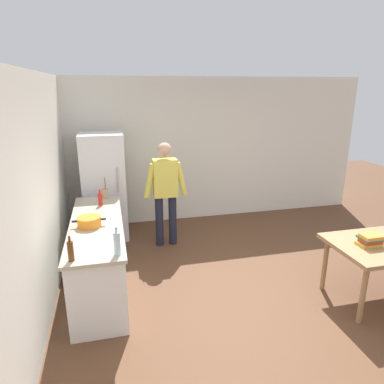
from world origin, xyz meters
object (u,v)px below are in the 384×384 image
(utensil_jar, at_px, (105,193))
(bottle_sauce_red, at_px, (100,199))
(person, at_px, (165,188))
(book_stack, at_px, (370,240))
(cooking_pot, at_px, (89,222))
(refrigerator, at_px, (104,187))
(bottle_beer_brown, at_px, (71,251))
(bottle_water_clear, at_px, (117,243))

(utensil_jar, bearing_deg, bottle_sauce_red, -99.78)
(person, relative_size, book_stack, 6.20)
(cooking_pot, height_order, book_stack, cooking_pot)
(cooking_pot, distance_m, utensil_jar, 1.12)
(book_stack, bearing_deg, bottle_sauce_red, 150.16)
(refrigerator, height_order, bottle_sauce_red, refrigerator)
(book_stack, bearing_deg, refrigerator, 137.96)
(bottle_sauce_red, relative_size, bottle_beer_brown, 0.92)
(bottle_sauce_red, relative_size, bottle_water_clear, 0.80)
(refrigerator, bearing_deg, bottle_sauce_red, -93.04)
(refrigerator, height_order, book_stack, refrigerator)
(refrigerator, bearing_deg, bottle_beer_brown, -96.86)
(bottle_beer_brown, height_order, book_stack, bottle_beer_brown)
(cooking_pot, relative_size, utensil_jar, 1.25)
(person, xyz_separation_m, book_stack, (2.05, -2.15, -0.16))
(utensil_jar, relative_size, bottle_sauce_red, 1.33)
(utensil_jar, height_order, book_stack, utensil_jar)
(bottle_sauce_red, xyz_separation_m, bottle_water_clear, (0.18, -1.60, 0.03))
(refrigerator, height_order, bottle_beer_brown, refrigerator)
(refrigerator, xyz_separation_m, bottle_water_clear, (0.13, -2.55, 0.13))
(refrigerator, height_order, cooking_pot, refrigerator)
(refrigerator, height_order, person, refrigerator)
(bottle_water_clear, xyz_separation_m, bottle_beer_brown, (-0.44, -0.02, -0.02))
(person, bearing_deg, book_stack, -46.38)
(bottle_water_clear, bearing_deg, cooking_pot, 110.22)
(refrigerator, xyz_separation_m, utensil_jar, (0.01, -0.61, 0.08))
(cooking_pot, distance_m, bottle_water_clear, 0.89)
(utensil_jar, height_order, bottle_beer_brown, utensil_jar)
(refrigerator, relative_size, book_stack, 6.56)
(utensil_jar, relative_size, bottle_water_clear, 1.07)
(cooking_pot, relative_size, book_stack, 1.46)
(refrigerator, bearing_deg, cooking_pot, -95.78)
(cooking_pot, relative_size, bottle_water_clear, 1.33)
(utensil_jar, bearing_deg, refrigerator, 90.80)
(utensil_jar, distance_m, book_stack, 3.66)
(bottle_water_clear, distance_m, bottle_beer_brown, 0.44)
(bottle_sauce_red, bearing_deg, bottle_water_clear, -83.48)
(bottle_water_clear, distance_m, book_stack, 2.88)
(person, distance_m, book_stack, 2.98)
(cooking_pot, bearing_deg, utensil_jar, 80.64)
(refrigerator, xyz_separation_m, person, (0.95, -0.55, 0.08))
(person, xyz_separation_m, utensil_jar, (-0.94, -0.06, 0.00))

